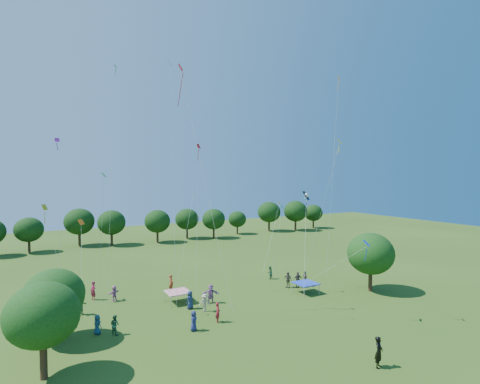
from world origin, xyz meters
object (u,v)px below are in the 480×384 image
near_tree_east (371,254)px  red_high_kite (189,111)px  near_tree_west (43,315)px  man_in_black (379,352)px  pirate_kite (306,197)px  near_tree_north (54,296)px  tent_red_stripe (178,292)px  tent_blue (306,283)px

near_tree_east → red_high_kite: size_ratio=0.30×
near_tree_west → man_in_black: size_ratio=2.95×
pirate_kite → red_high_kite: (-14.05, -1.32, 7.96)m
red_high_kite → near_tree_west: bearing=-153.7°
near_tree_north → red_high_kite: (10.87, 0.29, 14.57)m
pirate_kite → red_high_kite: bearing=-174.6°
tent_red_stripe → pirate_kite: pirate_kite is taller
tent_blue → red_high_kite: size_ratio=0.10×
near_tree_west → red_high_kite: (11.66, 5.77, 14.08)m
near_tree_north → near_tree_east: 30.45m
man_in_black → red_high_kite: (-7.38, 14.56, 17.02)m
tent_red_stripe → tent_blue: (12.86, -3.63, 0.00)m
man_in_black → near_tree_west: bearing=126.4°
pirate_kite → near_tree_east: bearing=-37.6°
man_in_black → red_high_kite: bearing=88.0°
tent_red_stripe → red_high_kite: red_high_kite is taller
near_tree_west → tent_red_stripe: bearing=38.4°
pirate_kite → red_high_kite: size_ratio=0.45×
near_tree_north → man_in_black: near_tree_north is taller
near_tree_east → tent_red_stripe: near_tree_east is taller
near_tree_west → red_high_kite: 19.17m
near_tree_east → man_in_black: bearing=-135.9°
tent_red_stripe → pirate_kite: (13.97, -2.22, 9.02)m
pirate_kite → man_in_black: bearing=-112.8°
near_tree_north → red_high_kite: 18.18m
near_tree_west → red_high_kite: size_ratio=0.28×
tent_red_stripe → man_in_black: man_in_black is taller
near_tree_west → near_tree_north: size_ratio=1.09×
tent_red_stripe → tent_blue: same height
near_tree_west → man_in_black: 21.18m
tent_red_stripe → pirate_kite: size_ratio=0.23×
tent_blue → pirate_kite: size_ratio=0.23×
near_tree_north → tent_red_stripe: near_tree_north is taller
near_tree_north → man_in_black: size_ratio=2.71×
tent_red_stripe → near_tree_west: bearing=-141.6°
near_tree_west → red_high_kite: bearing=26.3°
near_tree_east → pirate_kite: (-5.42, 4.17, 6.01)m
near_tree_west → near_tree_east: bearing=5.3°
tent_blue → red_high_kite: bearing=179.6°
near_tree_west → tent_red_stripe: 15.26m
near_tree_north → near_tree_east: size_ratio=0.87×
tent_red_stripe → red_high_kite: (-0.08, -3.54, 16.99)m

